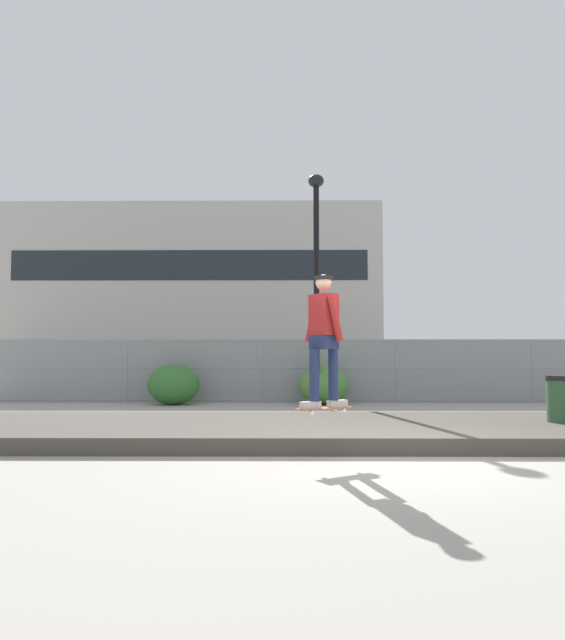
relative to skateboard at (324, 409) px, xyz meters
The scene contains 11 objects.
ground_plane 1.01m from the skateboard, ahead, with size 120.00×120.00×0.00m, color #9E998E.
gravel_berm 2.55m from the skateboard, 72.48° to the left, with size 16.94×3.94×0.25m, color #4C473F.
skateboard is the anchor object (origin of this frame).
skater 1.00m from the skateboard, 90.00° to the left, with size 0.65×0.61×1.74m.
chain_fence 9.90m from the skateboard, 85.66° to the left, with size 20.02×0.06×1.85m.
street_lamp 9.32m from the skateboard, 87.81° to the left, with size 0.44×0.44×6.43m.
parked_car_near 14.21m from the skateboard, 111.45° to the left, with size 4.49×2.13×1.66m.
library_building 47.88m from the skateboard, 100.43° to the left, with size 32.00×11.10×14.22m.
shrub_left 9.71m from the skateboard, 112.17° to the left, with size 1.45×1.19×1.12m.
shrub_center 9.10m from the skateboard, 86.59° to the left, with size 1.41×1.15×1.09m.
trash_bin 4.86m from the skateboard, 29.87° to the left, with size 0.59×0.59×1.03m.
Camera 1 is at (-1.22, -7.78, 1.37)m, focal length 33.66 mm.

